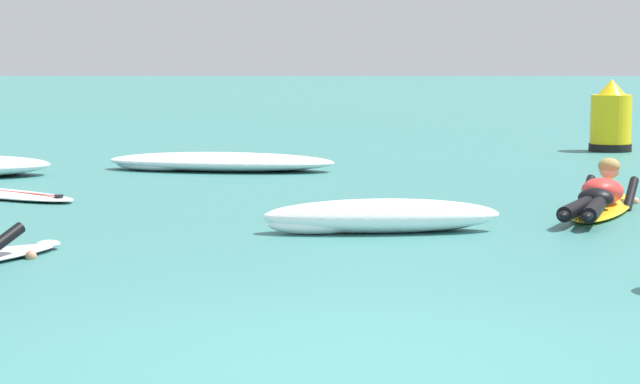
# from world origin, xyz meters

# --- Properties ---
(ground_plane) EXTENTS (120.00, 120.00, 0.00)m
(ground_plane) POSITION_xyz_m (0.00, 10.00, 0.00)
(ground_plane) COLOR #387A75
(surfer_far) EXTENTS (1.26, 2.59, 0.54)m
(surfer_far) POSITION_xyz_m (2.32, 5.89, 0.14)
(surfer_far) COLOR yellow
(surfer_far) RESTS_ON ground
(drifting_surfboard) EXTENTS (2.15, 1.70, 0.16)m
(drifting_surfboard) POSITION_xyz_m (-3.85, 7.01, 0.03)
(drifting_surfboard) COLOR white
(drifting_surfboard) RESTS_ON ground
(whitewater_front) EXTENTS (2.10, 0.75, 0.29)m
(whitewater_front) POSITION_xyz_m (0.20, 4.54, 0.14)
(whitewater_front) COLOR white
(whitewater_front) RESTS_ON ground
(whitewater_mid_right) EXTENTS (3.10, 1.35, 0.24)m
(whitewater_mid_right) POSITION_xyz_m (-1.82, 10.02, 0.11)
(whitewater_mid_right) COLOR white
(whitewater_mid_right) RESTS_ON ground
(channel_marker_buoy) EXTENTS (0.66, 0.66, 1.12)m
(channel_marker_buoy) POSITION_xyz_m (3.89, 13.33, 0.45)
(channel_marker_buoy) COLOR yellow
(channel_marker_buoy) RESTS_ON ground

